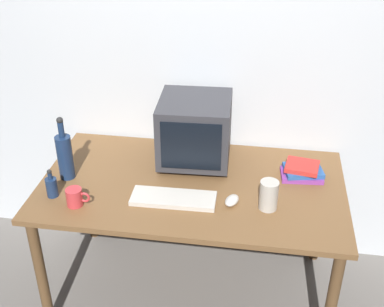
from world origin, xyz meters
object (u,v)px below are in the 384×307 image
object	(u,v)px
bottle_tall	(65,155)
book_stack	(302,171)
metal_canister	(269,195)
bottle_short	(52,186)
mug	(75,197)
crt_monitor	(195,130)
computer_mouse	(232,200)
keyboard	(174,198)

from	to	relation	value
bottle_tall	book_stack	distance (m)	1.25
metal_canister	bottle_tall	bearing A→B (deg)	173.79
bottle_tall	bottle_short	world-z (taller)	bottle_tall
bottle_tall	mug	bearing A→B (deg)	-61.00
crt_monitor	mug	bearing A→B (deg)	-135.83
computer_mouse	mug	xyz separation A→B (m)	(-0.75, -0.13, 0.03)
keyboard	computer_mouse	xyz separation A→B (m)	(0.29, 0.02, 0.01)
keyboard	computer_mouse	size ratio (longest dim) A/B	4.20
bottle_short	metal_canister	bearing A→B (deg)	3.33
computer_mouse	metal_canister	bearing A→B (deg)	15.07
keyboard	bottle_tall	world-z (taller)	bottle_tall
computer_mouse	mug	world-z (taller)	mug
metal_canister	computer_mouse	bearing A→B (deg)	176.89
bottle_tall	book_stack	xyz separation A→B (m)	(1.23, 0.19, -0.10)
crt_monitor	bottle_tall	xyz separation A→B (m)	(-0.64, -0.27, -0.06)
mug	book_stack	bearing A→B (deg)	21.12
crt_monitor	book_stack	world-z (taller)	crt_monitor
book_stack	metal_canister	distance (m)	0.35
book_stack	mug	size ratio (longest dim) A/B	1.93
bottle_short	mug	xyz separation A→B (m)	(0.14, -0.06, -0.01)
crt_monitor	mug	size ratio (longest dim) A/B	3.36
computer_mouse	book_stack	world-z (taller)	book_stack
bottle_tall	metal_canister	world-z (taller)	bottle_tall
crt_monitor	metal_canister	size ratio (longest dim) A/B	2.69
crt_monitor	keyboard	xyz separation A→B (m)	(-0.05, -0.39, -0.18)
mug	crt_monitor	bearing A→B (deg)	44.17
keyboard	mug	world-z (taller)	mug
mug	metal_canister	size ratio (longest dim) A/B	0.80
crt_monitor	bottle_short	xyz separation A→B (m)	(-0.65, -0.44, -0.14)
crt_monitor	metal_canister	distance (m)	0.58
keyboard	metal_canister	size ratio (longest dim) A/B	2.80
bottle_short	metal_canister	distance (m)	1.07
crt_monitor	bottle_tall	distance (m)	0.70
crt_monitor	bottle_short	world-z (taller)	crt_monitor
bottle_tall	keyboard	bearing A→B (deg)	-11.90
book_stack	metal_canister	bearing A→B (deg)	-119.34
bottle_tall	book_stack	world-z (taller)	bottle_tall
keyboard	bottle_tall	xyz separation A→B (m)	(-0.60, 0.13, 0.12)
computer_mouse	book_stack	bearing A→B (deg)	58.74
crt_monitor	metal_canister	bearing A→B (deg)	-42.57
crt_monitor	bottle_short	distance (m)	0.80
book_stack	bottle_short	bearing A→B (deg)	-163.44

